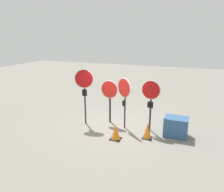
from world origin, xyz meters
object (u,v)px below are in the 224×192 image
Objects in this scene: stop_sign_2 at (124,92)px; traffic_cone_0 at (147,130)px; stop_sign_0 at (84,84)px; stop_sign_3 at (151,96)px; traffic_cone_1 at (116,132)px; storage_crate at (176,127)px; stop_sign_1 at (110,94)px.

traffic_cone_0 is (1.20, -0.61, -1.32)m from stop_sign_2.
stop_sign_0 is 3.84× the size of traffic_cone_0.
traffic_cone_1 is at bearing -124.84° from stop_sign_3.
stop_sign_2 is at bearing 152.94° from traffic_cone_0.
traffic_cone_0 is 1.27m from traffic_cone_1.
storage_crate is at bearing -15.68° from stop_sign_0.
stop_sign_3 is at bearing 40.44° from stop_sign_2.
stop_sign_3 is 3.33× the size of traffic_cone_0.
stop_sign_0 is 2.76× the size of storage_crate.
traffic_cone_0 is (0.07, -0.72, -1.24)m from stop_sign_3.
stop_sign_3 is at bearing -12.41° from stop_sign_0.
stop_sign_0 is at bearing 153.12° from traffic_cone_1.
stop_sign_3 is (1.95, -0.26, 0.16)m from stop_sign_1.
stop_sign_2 is 1.13m from stop_sign_3.
storage_crate reaches higher than traffic_cone_1.
stop_sign_2 is 2.55m from storage_crate.
stop_sign_0 is 2.60m from traffic_cone_1.
storage_crate is (1.10, -0.11, -1.17)m from stop_sign_3.
stop_sign_2 reaches higher than storage_crate.
stop_sign_3 is 3.56× the size of traffic_cone_1.
stop_sign_1 reaches higher than storage_crate.
storage_crate is at bearing 30.77° from traffic_cone_0.
stop_sign_2 is at bearing -168.83° from stop_sign_3.
stop_sign_0 is 1.15× the size of stop_sign_3.
traffic_cone_1 is 2.47m from storage_crate.
stop_sign_3 is at bearing 174.43° from storage_crate.
traffic_cone_0 is (2.99, -0.39, -1.55)m from stop_sign_0.
stop_sign_3 reaches higher than storage_crate.
storage_crate is at bearing -0.00° from stop_sign_3.
storage_crate is (2.23, 0.00, -1.25)m from stop_sign_2.
stop_sign_3 is 2.40× the size of storage_crate.
stop_sign_0 reaches higher than stop_sign_2.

